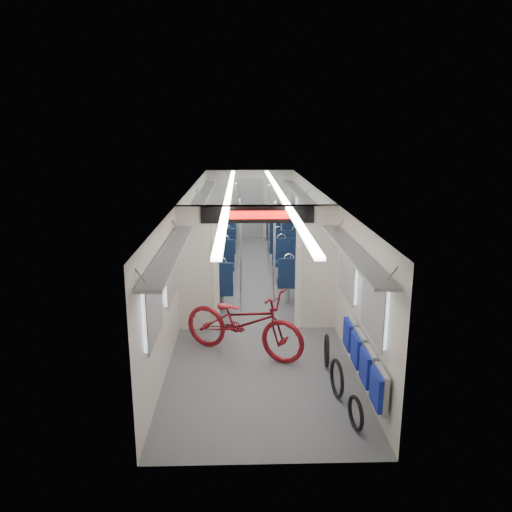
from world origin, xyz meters
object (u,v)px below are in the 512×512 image
at_px(seat_bay_near_right, 295,266).
at_px(bike_hoop_a, 356,415).
at_px(flip_bench, 363,359).
at_px(stanchion_near_left, 241,257).
at_px(seat_bay_far_left, 219,237).
at_px(seat_bay_near_left, 212,271).
at_px(seat_bay_far_right, 284,239).
at_px(bike_hoop_c, 327,352).
at_px(bike_hoop_b, 337,380).
at_px(stanchion_far_left, 237,227).
at_px(bicycle, 243,322).
at_px(stanchion_near_right, 274,260).
at_px(stanchion_far_right, 269,230).

bearing_deg(seat_bay_near_right, bike_hoop_a, -88.25).
relative_size(flip_bench, seat_bay_near_right, 1.00).
relative_size(bike_hoop_a, stanchion_near_left, 0.19).
xyz_separation_m(bike_hoop_a, seat_bay_far_left, (-2.04, 8.74, 0.37)).
relative_size(seat_bay_near_left, seat_bay_far_right, 1.08).
relative_size(bike_hoop_c, seat_bay_far_right, 0.25).
relative_size(bike_hoop_b, seat_bay_near_left, 0.24).
bearing_deg(seat_bay_far_left, stanchion_far_left, -69.46).
relative_size(seat_bay_far_left, stanchion_far_left, 0.99).
distance_m(bicycle, seat_bay_near_right, 3.63).
distance_m(bike_hoop_b, stanchion_near_right, 3.31).
xyz_separation_m(bike_hoop_b, bike_hoop_c, (0.01, 0.92, -0.01)).
relative_size(bike_hoop_c, stanchion_far_left, 0.22).
bearing_deg(seat_bay_near_right, bicycle, -109.29).
height_order(bike_hoop_a, stanchion_far_right, stanchion_far_right).
relative_size(seat_bay_far_right, stanchion_far_right, 0.91).
bearing_deg(seat_bay_near_right, flip_bench, -85.07).
bearing_deg(stanchion_near_left, flip_bench, -64.24).
bearing_deg(stanchion_far_right, seat_bay_far_right, 72.75).
relative_size(seat_bay_near_left, seat_bay_near_right, 1.08).
distance_m(seat_bay_near_left, seat_bay_far_left, 3.52).
bearing_deg(flip_bench, stanchion_near_right, 107.66).
bearing_deg(seat_bay_near_right, stanchion_far_left, 127.88).
relative_size(seat_bay_far_left, stanchion_near_left, 0.99).
height_order(seat_bay_far_left, stanchion_near_right, stanchion_near_right).
bearing_deg(bike_hoop_b, seat_bay_near_left, 113.82).
distance_m(seat_bay_far_right, stanchion_near_left, 4.64).
distance_m(bike_hoop_a, seat_bay_far_left, 8.98).
relative_size(bike_hoop_a, stanchion_near_right, 0.19).
bearing_deg(stanchion_near_right, stanchion_near_left, 157.01).
bearing_deg(bike_hoop_c, stanchion_far_right, 96.98).
height_order(bicycle, bike_hoop_c, bicycle).
height_order(bike_hoop_b, seat_bay_far_right, seat_bay_far_right).
xyz_separation_m(bicycle, stanchion_near_right, (0.61, 1.73, 0.59)).
distance_m(bike_hoop_b, seat_bay_near_right, 4.82).
relative_size(bicycle, stanchion_far_left, 0.93).
relative_size(bike_hoop_a, bike_hoop_c, 0.85).
relative_size(bicycle, stanchion_far_right, 0.93).
bearing_deg(bike_hoop_b, bike_hoop_c, 89.13).
relative_size(seat_bay_near_left, stanchion_far_right, 0.98).
distance_m(bike_hoop_a, seat_bay_far_right, 8.63).
relative_size(flip_bench, bike_hoop_b, 3.87).
bearing_deg(seat_bay_near_right, seat_bay_far_right, 90.00).
height_order(seat_bay_near_left, stanchion_far_right, stanchion_far_right).
distance_m(flip_bench, seat_bay_near_right, 4.87).
bearing_deg(stanchion_far_left, stanchion_far_right, -28.30).
xyz_separation_m(bicycle, stanchion_far_left, (-0.14, 5.14, 0.59)).
bearing_deg(stanchion_near_left, bicycle, -88.78).
height_order(flip_bench, bike_hoop_a, flip_bench).
relative_size(bike_hoop_a, stanchion_far_left, 0.19).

